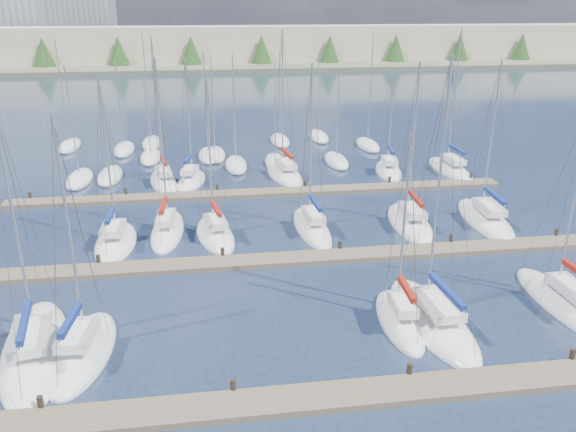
{
  "coord_description": "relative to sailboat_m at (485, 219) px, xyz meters",
  "views": [
    {
      "loc": [
        -4.46,
        -17.37,
        16.15
      ],
      "look_at": [
        0.0,
        14.0,
        4.0
      ],
      "focal_mm": 35.0,
      "sensor_mm": 36.0,
      "label": 1
    }
  ],
  "objects": [
    {
      "name": "dock_mid",
      "position": [
        -16.62,
        -4.97,
        -0.02
      ],
      "size": [
        44.0,
        1.93,
        1.1
      ],
      "color": "#6B5E4C",
      "rests_on": "ground"
    },
    {
      "name": "sailboat_q",
      "position": [
        -3.38,
        14.06,
        0.0
      ],
      "size": [
        3.52,
        7.27,
        10.42
      ],
      "rotation": [
        0.0,
        0.0,
        -0.16
      ],
      "color": "white",
      "rests_on": "ground"
    },
    {
      "name": "sailboat_e",
      "position": [
        -9.71,
        -13.56,
        0.01
      ],
      "size": [
        3.54,
        9.49,
        14.64
      ],
      "rotation": [
        0.0,
        0.0,
        0.06
      ],
      "color": "white",
      "rests_on": "ground"
    },
    {
      "name": "distant_boats",
      "position": [
        -20.96,
        22.78,
        0.12
      ],
      "size": [
        36.93,
        20.75,
        13.3
      ],
      "color": "#9EA0A5",
      "rests_on": "ground"
    },
    {
      "name": "ground",
      "position": [
        -16.62,
        39.01,
        -0.17
      ],
      "size": [
        400.0,
        400.0,
        0.0
      ],
      "primitive_type": "plane",
      "color": "#243149",
      "rests_on": "ground"
    },
    {
      "name": "sailboat_j",
      "position": [
        -21.02,
        -0.15,
        0.01
      ],
      "size": [
        3.65,
        7.46,
        12.23
      ],
      "rotation": [
        0.0,
        0.0,
        0.17
      ],
      "color": "white",
      "rests_on": "ground"
    },
    {
      "name": "dock_far",
      "position": [
        -16.62,
        9.03,
        -0.02
      ],
      "size": [
        44.0,
        1.93,
        1.1
      ],
      "color": "#6B5E4C",
      "rests_on": "ground"
    },
    {
      "name": "sailboat_r",
      "position": [
        2.97,
        13.62,
        0.01
      ],
      "size": [
        2.78,
        9.08,
        14.66
      ],
      "rotation": [
        0.0,
        0.0,
        0.02
      ],
      "color": "white",
      "rests_on": "ground"
    },
    {
      "name": "sailboat_i",
      "position": [
        -24.54,
        1.15,
        0.02
      ],
      "size": [
        2.7,
        8.21,
        13.33
      ],
      "rotation": [
        0.0,
        0.0,
        -0.05
      ],
      "color": "white",
      "rests_on": "ground"
    },
    {
      "name": "sailboat_h",
      "position": [
        -28.06,
        -0.49,
        0.01
      ],
      "size": [
        2.81,
        7.27,
        12.36
      ],
      "rotation": [
        0.0,
        0.0,
        -0.01
      ],
      "color": "white",
      "rests_on": "ground"
    },
    {
      "name": "sailboat_l",
      "position": [
        -6.11,
        0.12,
        0.0
      ],
      "size": [
        3.44,
        8.75,
        12.96
      ],
      "rotation": [
        0.0,
        0.0,
        -0.08
      ],
      "color": "white",
      "rests_on": "ground"
    },
    {
      "name": "sailboat_m",
      "position": [
        0.0,
        0.0,
        0.0
      ],
      "size": [
        3.82,
        9.67,
        13.0
      ],
      "rotation": [
        0.0,
        0.0,
        -0.1
      ],
      "color": "white",
      "rests_on": "ground"
    },
    {
      "name": "sailboat_k",
      "position": [
        -13.77,
        0.23,
        0.02
      ],
      "size": [
        2.68,
        8.57,
        12.94
      ],
      "rotation": [
        0.0,
        0.0,
        0.04
      ],
      "color": "white",
      "rests_on": "ground"
    },
    {
      "name": "sailboat_d",
      "position": [
        -11.51,
        -13.45,
        0.02
      ],
      "size": [
        2.4,
        6.62,
        11.06
      ],
      "rotation": [
        0.0,
        0.0,
        -0.06
      ],
      "color": "white",
      "rests_on": "ground"
    },
    {
      "name": "sailboat_p",
      "position": [
        -13.92,
        14.37,
        0.01
      ],
      "size": [
        3.91,
        8.88,
        14.46
      ],
      "rotation": [
        0.0,
        0.0,
        0.12
      ],
      "color": "white",
      "rests_on": "ground"
    },
    {
      "name": "sailboat_o",
      "position": [
        -23.02,
        13.37,
        0.02
      ],
      "size": [
        3.6,
        6.7,
        12.23
      ],
      "rotation": [
        0.0,
        0.0,
        -0.21
      ],
      "color": "white",
      "rests_on": "ground"
    },
    {
      "name": "sailboat_c",
      "position": [
        -27.74,
        -14.01,
        0.01
      ],
      "size": [
        3.38,
        7.55,
        12.4
      ],
      "rotation": [
        0.0,
        0.0,
        -0.09
      ],
      "color": "white",
      "rests_on": "ground"
    },
    {
      "name": "shoreline",
      "position": [
        -29.91,
        128.78,
        7.27
      ],
      "size": [
        400.0,
        60.0,
        38.0
      ],
      "color": "#666B51",
      "rests_on": "ground"
    },
    {
      "name": "sailboat_f",
      "position": [
        -1.7,
        -12.97,
        0.01
      ],
      "size": [
        2.58,
        8.9,
        12.7
      ],
      "rotation": [
        0.0,
        0.0,
        0.01
      ],
      "color": "white",
      "rests_on": "ground"
    },
    {
      "name": "sailboat_b",
      "position": [
        -30.09,
        -13.54,
        -0.0
      ],
      "size": [
        4.74,
        10.34,
        13.5
      ],
      "rotation": [
        0.0,
        0.0,
        0.17
      ],
      "color": "white",
      "rests_on": "ground"
    },
    {
      "name": "dock_near",
      "position": [
        -16.62,
        -18.97,
        -0.02
      ],
      "size": [
        44.0,
        1.93,
        1.1
      ],
      "color": "#6B5E4C",
      "rests_on": "ground"
    },
    {
      "name": "sailboat_n",
      "position": [
        -25.59,
        13.45,
        0.03
      ],
      "size": [
        3.81,
        8.07,
        14.07
      ],
      "rotation": [
        0.0,
        0.0,
        0.2
      ],
      "color": "white",
      "rests_on": "ground"
    }
  ]
}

